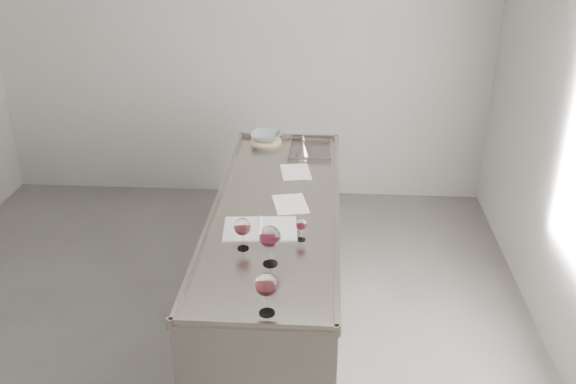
# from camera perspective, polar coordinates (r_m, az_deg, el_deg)

# --- Properties ---
(room_shell) EXTENTS (4.54, 5.04, 2.84)m
(room_shell) POSITION_cam_1_polar(r_m,az_deg,el_deg) (3.51, -9.74, 3.51)
(room_shell) COLOR #504D4B
(room_shell) RESTS_ON ground
(counter) EXTENTS (0.77, 2.42, 0.97)m
(counter) POSITION_cam_1_polar(r_m,az_deg,el_deg) (4.12, -1.02, -7.11)
(counter) COLOR gray
(counter) RESTS_ON ground
(wine_glass_left) EXTENTS (0.09, 0.09, 0.18)m
(wine_glass_left) POSITION_cam_1_polar(r_m,az_deg,el_deg) (3.39, -4.07, -3.18)
(wine_glass_left) COLOR white
(wine_glass_left) RESTS_ON counter
(wine_glass_middle) EXTENTS (0.11, 0.11, 0.22)m
(wine_glass_middle) POSITION_cam_1_polar(r_m,az_deg,el_deg) (3.23, -1.61, -4.09)
(wine_glass_middle) COLOR white
(wine_glass_middle) RESTS_ON counter
(wine_glass_right) EXTENTS (0.11, 0.11, 0.21)m
(wine_glass_right) POSITION_cam_1_polar(r_m,az_deg,el_deg) (2.88, -1.93, -8.34)
(wine_glass_right) COLOR white
(wine_glass_right) RESTS_ON counter
(wine_glass_small) EXTENTS (0.06, 0.06, 0.13)m
(wine_glass_small) POSITION_cam_1_polar(r_m,az_deg,el_deg) (3.48, 1.20, -2.98)
(wine_glass_small) COLOR white
(wine_glass_small) RESTS_ON counter
(notebook) EXTENTS (0.43, 0.32, 0.02)m
(notebook) POSITION_cam_1_polar(r_m,az_deg,el_deg) (3.62, -2.48, -3.31)
(notebook) COLOR silver
(notebook) RESTS_ON counter
(loose_paper_top) EXTENTS (0.25, 0.31, 0.00)m
(loose_paper_top) POSITION_cam_1_polar(r_m,az_deg,el_deg) (3.91, 0.22, -1.06)
(loose_paper_top) COLOR white
(loose_paper_top) RESTS_ON counter
(loose_paper_under) EXTENTS (0.23, 0.30, 0.00)m
(loose_paper_under) POSITION_cam_1_polar(r_m,az_deg,el_deg) (4.35, 0.69, 1.80)
(loose_paper_under) COLOR white
(loose_paper_under) RESTS_ON counter
(trivet) EXTENTS (0.25, 0.25, 0.02)m
(trivet) POSITION_cam_1_polar(r_m,az_deg,el_deg) (4.88, -1.97, 4.55)
(trivet) COLOR #D0BD87
(trivet) RESTS_ON counter
(ceramic_bowl) EXTENTS (0.24, 0.24, 0.05)m
(ceramic_bowl) POSITION_cam_1_polar(r_m,az_deg,el_deg) (4.87, -1.98, 4.96)
(ceramic_bowl) COLOR gray
(ceramic_bowl) RESTS_ON trivet
(wine_funnel) EXTENTS (0.12, 0.12, 0.18)m
(wine_funnel) POSITION_cam_1_polar(r_m,az_deg,el_deg) (4.57, 1.34, 3.65)
(wine_funnel) COLOR #A0978E
(wine_funnel) RESTS_ON counter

